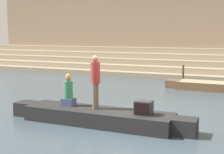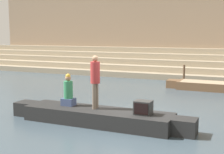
{
  "view_description": "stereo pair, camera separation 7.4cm",
  "coord_description": "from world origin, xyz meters",
  "px_view_note": "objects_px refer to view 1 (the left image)",
  "views": [
    {
      "loc": [
        3.41,
        -9.75,
        2.88
      ],
      "look_at": [
        -0.91,
        0.26,
        1.38
      ],
      "focal_mm": 50.0,
      "sensor_mm": 36.0,
      "label": 1
    },
    {
      "loc": [
        3.48,
        -9.72,
        2.88
      ],
      "look_at": [
        -0.91,
        0.26,
        1.38
      ],
      "focal_mm": 50.0,
      "sensor_mm": 36.0,
      "label": 2
    }
  ],
  "objects_px": {
    "person_rowing": "(68,92)",
    "mooring_post": "(183,75)",
    "tv_set": "(144,108)",
    "moored_boat_shore": "(219,86)",
    "person_standing": "(95,78)",
    "rowboat_main": "(97,116)"
  },
  "relations": [
    {
      "from": "person_rowing",
      "to": "mooring_post",
      "type": "relative_size",
      "value": 0.95
    },
    {
      "from": "mooring_post",
      "to": "tv_set",
      "type": "bearing_deg",
      "value": -86.6
    },
    {
      "from": "person_rowing",
      "to": "tv_set",
      "type": "bearing_deg",
      "value": -11.07
    },
    {
      "from": "person_rowing",
      "to": "tv_set",
      "type": "distance_m",
      "value": 2.71
    },
    {
      "from": "tv_set",
      "to": "moored_boat_shore",
      "type": "bearing_deg",
      "value": 86.45
    },
    {
      "from": "person_rowing",
      "to": "mooring_post",
      "type": "height_order",
      "value": "person_rowing"
    },
    {
      "from": "person_standing",
      "to": "moored_boat_shore",
      "type": "distance_m",
      "value": 8.59
    },
    {
      "from": "rowboat_main",
      "to": "person_rowing",
      "type": "xyz_separation_m",
      "value": [
        -1.14,
        0.12,
        0.67
      ]
    },
    {
      "from": "tv_set",
      "to": "mooring_post",
      "type": "height_order",
      "value": "mooring_post"
    },
    {
      "from": "person_standing",
      "to": "mooring_post",
      "type": "height_order",
      "value": "person_standing"
    },
    {
      "from": "person_rowing",
      "to": "mooring_post",
      "type": "xyz_separation_m",
      "value": [
        2.15,
        9.09,
        -0.36
      ]
    },
    {
      "from": "rowboat_main",
      "to": "tv_set",
      "type": "relative_size",
      "value": 12.25
    },
    {
      "from": "rowboat_main",
      "to": "tv_set",
      "type": "bearing_deg",
      "value": 2.48
    },
    {
      "from": "tv_set",
      "to": "mooring_post",
      "type": "bearing_deg",
      "value": 100.98
    },
    {
      "from": "tv_set",
      "to": "person_rowing",
      "type": "bearing_deg",
      "value": -175.17
    },
    {
      "from": "rowboat_main",
      "to": "tv_set",
      "type": "height_order",
      "value": "tv_set"
    },
    {
      "from": "rowboat_main",
      "to": "person_rowing",
      "type": "bearing_deg",
      "value": 177.24
    },
    {
      "from": "person_standing",
      "to": "tv_set",
      "type": "distance_m",
      "value": 1.85
    },
    {
      "from": "person_standing",
      "to": "mooring_post",
      "type": "bearing_deg",
      "value": 75.15
    },
    {
      "from": "rowboat_main",
      "to": "person_standing",
      "type": "xyz_separation_m",
      "value": [
        -0.1,
        0.09,
        1.23
      ]
    },
    {
      "from": "person_rowing",
      "to": "moored_boat_shore",
      "type": "bearing_deg",
      "value": 53.08
    },
    {
      "from": "moored_boat_shore",
      "to": "mooring_post",
      "type": "relative_size",
      "value": 4.82
    }
  ]
}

